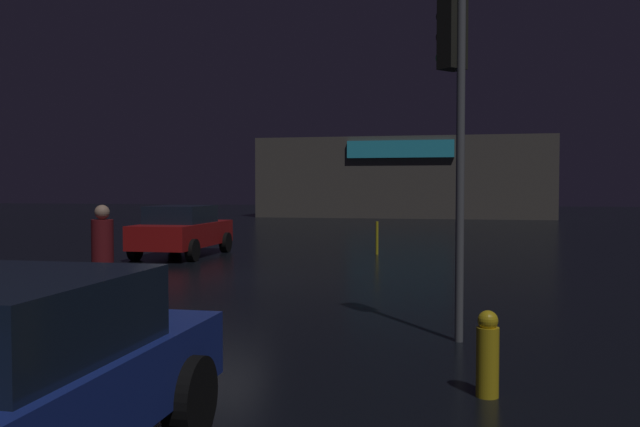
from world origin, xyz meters
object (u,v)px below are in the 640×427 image
(traffic_signal_opposite, at_px, (454,83))
(pedestrian, at_px, (103,251))
(store_building, at_px, (406,178))
(fire_hydrant, at_px, (488,354))
(car_near, at_px, (182,230))

(traffic_signal_opposite, relative_size, pedestrian, 2.55)
(store_building, relative_size, fire_hydrant, 22.90)
(pedestrian, bearing_deg, fire_hydrant, -26.77)
(traffic_signal_opposite, xyz_separation_m, fire_hydrant, (0.39, -2.42, -2.99))
(car_near, xyz_separation_m, fire_hydrant, (8.36, -11.86, -0.35))
(store_building, bearing_deg, traffic_signal_opposite, -84.18)
(fire_hydrant, bearing_deg, pedestrian, 153.23)
(pedestrian, relative_size, fire_hydrant, 2.08)
(car_near, height_order, pedestrian, pedestrian)
(car_near, distance_m, pedestrian, 9.31)
(store_building, bearing_deg, fire_hydrant, -83.99)
(store_building, xyz_separation_m, fire_hydrant, (4.29, -40.73, -2.24))
(pedestrian, bearing_deg, traffic_signal_opposite, -5.30)
(car_near, distance_m, fire_hydrant, 14.51)
(store_building, bearing_deg, pedestrian, -92.26)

